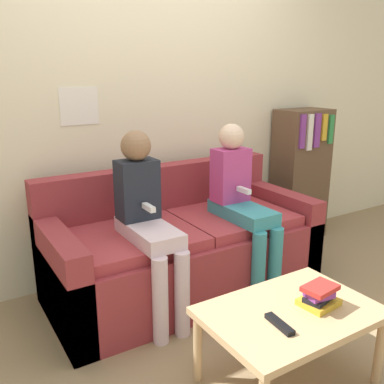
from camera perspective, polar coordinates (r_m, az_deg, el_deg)
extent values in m
plane|color=#937A56|center=(2.72, 4.54, -17.18)|extent=(10.00, 10.00, 0.00)
cube|color=beige|center=(3.17, -6.25, 12.52)|extent=(8.00, 0.06, 2.60)
cube|color=white|center=(2.96, -14.81, 11.00)|extent=(0.26, 0.00, 0.25)
cube|color=maroon|center=(2.97, -1.03, -9.17)|extent=(1.81, 0.82, 0.45)
cube|color=maroon|center=(3.10, -4.29, 0.12)|extent=(1.81, 0.14, 0.38)
cube|color=maroon|center=(2.65, -17.06, -11.24)|extent=(0.14, 0.82, 0.61)
cube|color=maroon|center=(3.41, 11.16, -4.64)|extent=(0.14, 0.82, 0.61)
cube|color=#A1343A|center=(2.68, -7.66, -6.12)|extent=(0.74, 0.66, 0.07)
cube|color=#A1343A|center=(3.04, 5.42, -3.33)|extent=(0.74, 0.66, 0.07)
cube|color=tan|center=(2.15, 13.02, -15.44)|extent=(0.82, 0.56, 0.04)
cylinder|color=tan|center=(2.38, 23.72, -18.76)|extent=(0.04, 0.04, 0.36)
cylinder|color=tan|center=(2.22, 0.75, -20.04)|extent=(0.04, 0.04, 0.36)
cylinder|color=tan|center=(2.63, 14.90, -14.42)|extent=(0.04, 0.04, 0.36)
cylinder|color=silver|center=(2.43, -4.26, -14.29)|extent=(0.09, 0.09, 0.52)
cylinder|color=silver|center=(2.49, -1.32, -13.48)|extent=(0.09, 0.09, 0.52)
cube|color=silver|center=(2.54, -5.75, -5.34)|extent=(0.23, 0.51, 0.09)
cube|color=#1E232D|center=(2.60, -7.30, 0.32)|extent=(0.24, 0.16, 0.36)
sphere|color=#8C6647|center=(2.54, -7.51, 6.13)|extent=(0.18, 0.18, 0.18)
cube|color=white|center=(2.49, -5.80, -2.08)|extent=(0.03, 0.12, 0.03)
cylinder|color=teal|center=(2.78, 8.81, -10.35)|extent=(0.09, 0.09, 0.52)
cylinder|color=teal|center=(2.87, 10.98, -9.63)|extent=(0.09, 0.09, 0.52)
cube|color=teal|center=(2.90, 6.77, -2.69)|extent=(0.23, 0.51, 0.09)
cube|color=#B73D7F|center=(2.94, 5.16, 2.28)|extent=(0.24, 0.16, 0.37)
sphere|color=beige|center=(2.89, 5.29, 7.37)|extent=(0.17, 0.17, 0.17)
cube|color=white|center=(2.85, 6.93, 0.24)|extent=(0.03, 0.12, 0.03)
cube|color=black|center=(2.01, 11.58, -16.86)|extent=(0.06, 0.17, 0.02)
cube|color=gold|center=(2.20, 16.53, -13.90)|extent=(0.19, 0.16, 0.03)
cube|color=black|center=(2.19, 16.53, -13.35)|extent=(0.17, 0.13, 0.02)
cube|color=#7A3389|center=(2.16, 16.62, -12.84)|extent=(0.13, 0.10, 0.04)
cube|color=red|center=(2.14, 16.72, -12.16)|extent=(0.18, 0.14, 0.02)
cube|color=brown|center=(3.95, 14.20, 2.22)|extent=(0.46, 0.29, 1.16)
cube|color=#7A3389|center=(3.65, 14.53, 7.79)|extent=(0.05, 0.02, 0.28)
cube|color=silver|center=(3.71, 15.44, 7.66)|extent=(0.05, 0.02, 0.30)
cube|color=#7A3389|center=(3.77, 16.34, 7.86)|extent=(0.06, 0.02, 0.28)
cube|color=gold|center=(3.83, 17.23, 8.24)|extent=(0.05, 0.02, 0.22)
cube|color=#2D8442|center=(3.90, 18.04, 7.95)|extent=(0.05, 0.02, 0.25)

